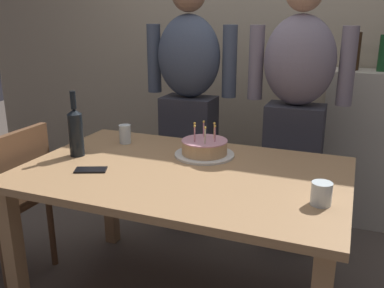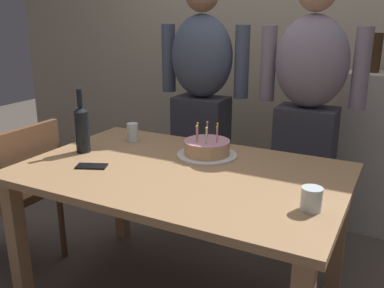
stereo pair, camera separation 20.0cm
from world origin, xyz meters
name	(u,v)px [view 2 (the right image)]	position (x,y,z in m)	size (l,w,h in m)	color
back_wall	(282,33)	(0.00, 1.55, 1.30)	(5.20, 0.10, 2.60)	tan
dining_table	(181,188)	(0.00, 0.00, 0.64)	(1.50, 0.96, 0.74)	#A37A51
birthday_cake	(207,149)	(0.02, 0.23, 0.78)	(0.31, 0.31, 0.17)	white
water_glass_near	(133,132)	(-0.46, 0.27, 0.79)	(0.06, 0.06, 0.11)	silver
water_glass_far	(312,199)	(0.63, -0.16, 0.78)	(0.08, 0.08, 0.09)	silver
wine_bottle	(82,128)	(-0.58, -0.01, 0.87)	(0.07, 0.07, 0.33)	black
cell_phone	(92,166)	(-0.39, -0.17, 0.74)	(0.14, 0.07, 0.01)	black
person_man_bearded	(201,104)	(-0.29, 0.81, 0.87)	(0.61, 0.27, 1.66)	#33333D
person_woman_cardigan	(307,115)	(0.39, 0.81, 0.87)	(0.61, 0.27, 1.66)	#33333D
dining_chair	(21,186)	(-0.95, -0.13, 0.52)	(0.42, 0.42, 0.87)	brown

